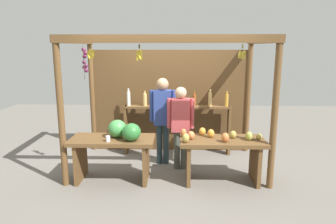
% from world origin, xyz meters
% --- Properties ---
extents(ground_plane, '(12.00, 12.00, 0.00)m').
position_xyz_m(ground_plane, '(0.00, 0.00, 0.00)').
color(ground_plane, slate).
rests_on(ground_plane, ground).
extents(market_stall, '(3.35, 1.88, 2.34)m').
position_xyz_m(market_stall, '(-0.01, 0.42, 1.35)').
color(market_stall, brown).
rests_on(market_stall, ground).
extents(fruit_counter_left, '(1.36, 0.64, 1.01)m').
position_xyz_m(fruit_counter_left, '(-0.82, -0.67, 0.64)').
color(fruit_counter_left, brown).
rests_on(fruit_counter_left, ground).
extents(fruit_counter_right, '(1.37, 0.64, 0.87)m').
position_xyz_m(fruit_counter_right, '(0.87, -0.66, 0.56)').
color(fruit_counter_right, brown).
rests_on(fruit_counter_right, ground).
extents(bottle_shelf_unit, '(2.15, 0.22, 1.35)m').
position_xyz_m(bottle_shelf_unit, '(0.15, 0.66, 0.81)').
color(bottle_shelf_unit, brown).
rests_on(bottle_shelf_unit, ground).
extents(vendor_man, '(0.48, 0.22, 1.62)m').
position_xyz_m(vendor_man, '(-0.11, 0.10, 0.97)').
color(vendor_man, '#263A41').
rests_on(vendor_man, ground).
extents(vendor_woman, '(0.48, 0.20, 1.49)m').
position_xyz_m(vendor_woman, '(0.22, -0.14, 0.88)').
color(vendor_woman, '#434840').
rests_on(vendor_woman, ground).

